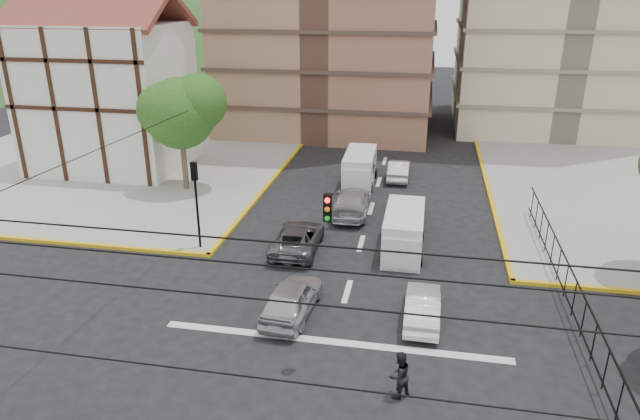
% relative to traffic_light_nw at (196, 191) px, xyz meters
% --- Properties ---
extents(ground, '(160.00, 160.00, 0.00)m').
position_rel_traffic_light_nw_xyz_m(ground, '(7.80, -7.80, -3.11)').
color(ground, black).
rests_on(ground, ground).
extents(sidewalk_nw, '(26.00, 26.00, 0.15)m').
position_rel_traffic_light_nw_xyz_m(sidewalk_nw, '(-12.20, 12.20, -3.04)').
color(sidewalk_nw, gray).
rests_on(sidewalk_nw, ground).
extents(stop_line, '(13.00, 0.40, 0.01)m').
position_rel_traffic_light_nw_xyz_m(stop_line, '(7.80, -6.60, -3.11)').
color(stop_line, silver).
rests_on(stop_line, ground).
extents(tudor_building, '(10.80, 8.05, 12.23)m').
position_rel_traffic_light_nw_xyz_m(tudor_building, '(-11.20, 12.20, 2.14)').
color(tudor_building, silver).
rests_on(tudor_building, ground).
extents(park_fence, '(0.10, 22.50, 1.66)m').
position_rel_traffic_light_nw_xyz_m(park_fence, '(16.80, -3.30, -3.11)').
color(park_fence, black).
rests_on(park_fence, ground).
extents(tree_tudor, '(5.39, 4.40, 7.43)m').
position_rel_traffic_light_nw_xyz_m(tree_tudor, '(-4.10, 8.21, 2.11)').
color(tree_tudor, '#473828').
rests_on(tree_tudor, ground).
extents(traffic_light_nw, '(0.28, 0.22, 4.40)m').
position_rel_traffic_light_nw_xyz_m(traffic_light_nw, '(0.00, 0.00, 0.00)').
color(traffic_light_nw, black).
rests_on(traffic_light_nw, ground).
extents(traffic_light_hanging, '(18.00, 9.12, 0.92)m').
position_rel_traffic_light_nw_xyz_m(traffic_light_hanging, '(7.80, -9.84, 2.79)').
color(traffic_light_hanging, black).
rests_on(traffic_light_hanging, ground).
extents(van_right_lane, '(2.00, 4.69, 2.11)m').
position_rel_traffic_light_nw_xyz_m(van_right_lane, '(9.94, 1.46, -2.09)').
color(van_right_lane, silver).
rests_on(van_right_lane, ground).
extents(van_left_lane, '(2.03, 4.82, 2.15)m').
position_rel_traffic_light_nw_xyz_m(van_left_lane, '(6.56, 11.35, -2.07)').
color(van_left_lane, silver).
rests_on(van_left_lane, ground).
extents(car_silver_front_left, '(2.03, 4.36, 1.45)m').
position_rel_traffic_light_nw_xyz_m(car_silver_front_left, '(5.87, -4.98, -2.39)').
color(car_silver_front_left, '#B1B1B6').
rests_on(car_silver_front_left, ground).
extents(car_white_front_right, '(1.35, 3.80, 1.25)m').
position_rel_traffic_light_nw_xyz_m(car_white_front_right, '(11.00, -4.50, -2.49)').
color(car_white_front_right, white).
rests_on(car_white_front_right, ground).
extents(car_grey_mid_left, '(2.21, 4.69, 1.30)m').
position_rel_traffic_light_nw_xyz_m(car_grey_mid_left, '(4.78, 0.88, -2.46)').
color(car_grey_mid_left, '#55585C').
rests_on(car_grey_mid_left, ground).
extents(car_silver_rear_left, '(2.19, 5.11, 1.47)m').
position_rel_traffic_light_nw_xyz_m(car_silver_rear_left, '(6.74, 6.24, -2.38)').
color(car_silver_rear_left, '#B5B5BA').
rests_on(car_silver_rear_left, ground).
extents(car_darkgrey_mid_right, '(1.84, 3.80, 1.25)m').
position_rel_traffic_light_nw_xyz_m(car_darkgrey_mid_right, '(9.97, 6.39, -2.49)').
color(car_darkgrey_mid_right, '#29292B').
rests_on(car_darkgrey_mid_right, ground).
extents(car_white_rear_right, '(1.39, 3.98, 1.31)m').
position_rel_traffic_light_nw_xyz_m(car_white_rear_right, '(9.06, 13.15, -2.46)').
color(car_white_rear_right, silver).
rests_on(car_white_rear_right, ground).
extents(pedestrian_crosswalk, '(1.01, 1.00, 1.65)m').
position_rel_traffic_light_nw_xyz_m(pedestrian_crosswalk, '(10.35, -9.17, -2.29)').
color(pedestrian_crosswalk, black).
rests_on(pedestrian_crosswalk, ground).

